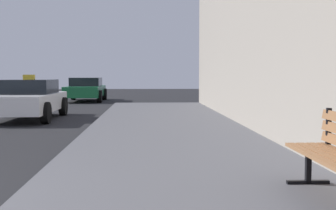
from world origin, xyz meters
name	(u,v)px	position (x,y,z in m)	size (l,w,h in m)	color
car_white	(28,99)	(-0.37, 10.17, 0.65)	(1.95, 4.13, 1.43)	white
car_green	(86,89)	(0.14, 19.78, 0.65)	(1.99, 4.20, 1.27)	#196638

